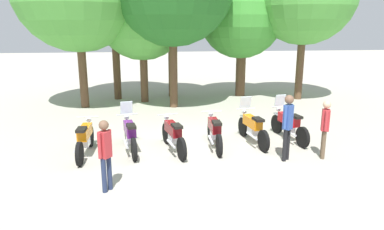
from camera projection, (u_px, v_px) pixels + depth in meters
The scene contains 14 objects.
ground_plane at pixel (194, 148), 10.74m from camera, with size 80.00×80.00×0.00m, color #ADA899.
motorcycle_0 at pixel (85, 138), 10.06m from camera, with size 0.62×2.19×0.99m.
motorcycle_1 at pixel (130, 134), 10.38m from camera, with size 0.66×2.17×1.37m.
motorcycle_2 at pixel (173, 134), 10.38m from camera, with size 0.73×2.16×0.99m.
motorcycle_3 at pixel (214, 131), 10.72m from camera, with size 0.62×2.19×0.99m.
motorcycle_4 at pixel (252, 127), 11.10m from camera, with size 0.62×2.18×1.37m.
motorcycle_5 at pixel (288, 124), 11.43m from camera, with size 0.64×2.18×1.37m.
person_0 at pixel (325, 125), 9.73m from camera, with size 0.28×0.40×1.62m.
person_1 at pixel (105, 151), 7.75m from camera, with size 0.30×0.37×1.63m.
person_2 at pixel (288, 122), 9.52m from camera, with size 0.35×0.34×1.82m.
tree_2 at pixel (142, 14), 16.25m from camera, with size 4.21×4.21×6.19m.
tree_3 at pixel (171, 5), 17.48m from camera, with size 3.38×3.38×6.28m.
tree_5 at pixel (241, 16), 17.73m from camera, with size 4.23×4.23×6.16m.
tree_6 at pixel (244, 8), 17.66m from camera, with size 3.76×3.76×6.29m.
Camera 1 is at (-1.23, -10.09, 3.59)m, focal length 33.42 mm.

